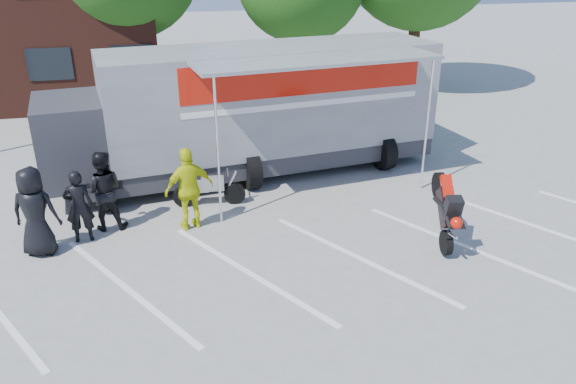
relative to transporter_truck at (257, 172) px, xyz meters
name	(u,v)px	position (x,y,z in m)	size (l,w,h in m)	color
ground	(247,302)	(-1.41, -6.39, 0.00)	(100.00, 100.00, 0.00)	#979893
parking_bay_lines	(239,273)	(-1.41, -5.39, 0.01)	(18.00, 5.00, 0.01)	white
transporter_truck	(257,172)	(0.00, 0.00, 0.00)	(11.27, 5.43, 3.59)	gray
parked_motorcycle	(210,205)	(-1.60, -1.96, 0.00)	(0.62, 1.86, 0.98)	#ADADB1
stunt_bike_rider	(436,242)	(3.09, -5.12, 0.00)	(0.72, 1.53, 1.80)	black
spectator_leather_a	(35,212)	(-5.39, -3.55, 0.98)	(0.96, 0.63, 1.97)	black
spectator_leather_b	(79,206)	(-4.57, -3.16, 0.84)	(0.61, 0.40, 1.69)	black
spectator_leather_c	(103,191)	(-4.07, -2.66, 0.95)	(0.92, 0.72, 1.90)	black
spectator_hivis	(189,189)	(-2.15, -3.10, 0.98)	(1.15, 0.48, 1.97)	#D0DD0B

